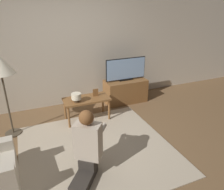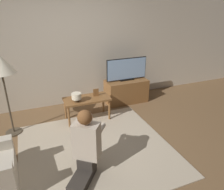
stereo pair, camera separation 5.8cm
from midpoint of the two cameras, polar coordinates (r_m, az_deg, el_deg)
The scene contains 10 objects.
ground_plane at distance 3.60m, azimuth -4.50°, elevation -14.05°, with size 10.00×10.00×0.00m, color brown.
wall_back at distance 4.82m, azimuth -12.53°, elevation 12.26°, with size 10.00×0.06×2.60m.
rug at distance 3.60m, azimuth -4.50°, elevation -13.95°, with size 2.32×2.27×0.02m.
tv_stand at distance 5.08m, azimuth 3.19°, elevation 1.09°, with size 0.95×0.46×0.53m.
tv at distance 4.90m, azimuth 3.31°, elevation 6.75°, with size 0.95×0.08×0.51m.
coffee_table at distance 4.24m, azimuth -7.04°, elevation -1.58°, with size 0.88×0.43×0.46m.
floor_lamp at distance 3.88m, azimuth -27.64°, elevation 6.41°, with size 0.46×0.46×1.44m.
person_kneeling at distance 2.92m, azimuth -6.99°, elevation -12.84°, with size 0.71×0.82×0.95m.
picture_frame at distance 4.27m, azimuth -4.70°, elevation 0.64°, with size 0.11×0.01×0.15m.
table_lamp at distance 4.06m, azimuth -9.71°, elevation -0.48°, with size 0.18×0.18×0.17m.
Camera 1 is at (-0.88, -2.72, 2.19)m, focal length 35.00 mm.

